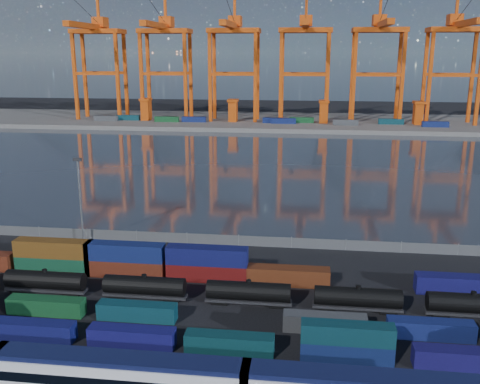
# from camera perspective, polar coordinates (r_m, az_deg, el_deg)

# --- Properties ---
(ground) EXTENTS (700.00, 700.00, 0.00)m
(ground) POSITION_cam_1_polar(r_m,az_deg,el_deg) (76.69, -2.88, -12.95)
(ground) COLOR black
(ground) RESTS_ON ground
(harbor_water) EXTENTS (700.00, 700.00, 0.00)m
(harbor_water) POSITION_cam_1_polar(r_m,az_deg,el_deg) (175.93, 3.07, 2.97)
(harbor_water) COLOR #282F3A
(harbor_water) RESTS_ON ground
(far_quay) EXTENTS (700.00, 70.00, 2.00)m
(far_quay) POSITION_cam_1_polar(r_m,az_deg,el_deg) (279.29, 4.67, 7.48)
(far_quay) COLOR #514F4C
(far_quay) RESTS_ON ground
(passenger_train) EXTENTS (78.94, 3.33, 5.71)m
(passenger_train) POSITION_cam_1_polar(r_m,az_deg,el_deg) (59.39, -12.70, -19.08)
(passenger_train) COLOR silver
(passenger_train) RESTS_ON ground
(container_row_south) EXTENTS (138.53, 2.22, 4.74)m
(container_row_south) POSITION_cam_1_polar(r_m,az_deg,el_deg) (69.07, -8.82, -14.69)
(container_row_south) COLOR #404246
(container_row_south) RESTS_ON ground
(container_row_mid) EXTENTS (140.10, 2.22, 4.73)m
(container_row_mid) POSITION_cam_1_polar(r_m,az_deg,el_deg) (77.54, -14.09, -11.93)
(container_row_mid) COLOR #3E4043
(container_row_mid) RESTS_ON ground
(container_row_north) EXTENTS (142.33, 2.65, 5.64)m
(container_row_north) POSITION_cam_1_polar(r_m,az_deg,el_deg) (86.82, -4.40, -8.02)
(container_row_north) COLOR navy
(container_row_north) RESTS_ON ground
(tanker_string) EXTENTS (136.59, 2.70, 3.87)m
(tanker_string) POSITION_cam_1_polar(r_m,az_deg,el_deg) (78.57, 0.92, -10.65)
(tanker_string) COLOR black
(tanker_string) RESTS_ON ground
(waterfront_fence) EXTENTS (160.12, 0.12, 2.20)m
(waterfront_fence) POSITION_cam_1_polar(r_m,az_deg,el_deg) (101.69, -0.14, -5.19)
(waterfront_fence) COLOR #595B5E
(waterfront_fence) RESTS_ON ground
(yard_light_mast) EXTENTS (1.60, 0.40, 16.60)m
(yard_light_mast) POSITION_cam_1_polar(r_m,az_deg,el_deg) (105.34, -16.70, -0.40)
(yard_light_mast) COLOR slate
(yard_light_mast) RESTS_ON ground
(gantry_cranes) EXTENTS (200.59, 49.13, 66.52)m
(gantry_cranes) POSITION_cam_1_polar(r_m,az_deg,el_deg) (270.89, 3.14, 15.72)
(gantry_cranes) COLOR #C9470E
(gantry_cranes) RESTS_ON ground
(quay_containers) EXTENTS (172.58, 10.99, 2.60)m
(quay_containers) POSITION_cam_1_polar(r_m,az_deg,el_deg) (265.33, 2.14, 7.65)
(quay_containers) COLOR navy
(quay_containers) RESTS_ON far_quay
(straddle_carriers) EXTENTS (140.00, 7.00, 11.10)m
(straddle_carriers) POSITION_cam_1_polar(r_m,az_deg,el_deg) (268.72, 4.06, 8.68)
(straddle_carriers) COLOR #C9470E
(straddle_carriers) RESTS_ON far_quay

